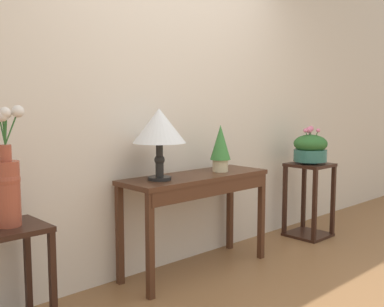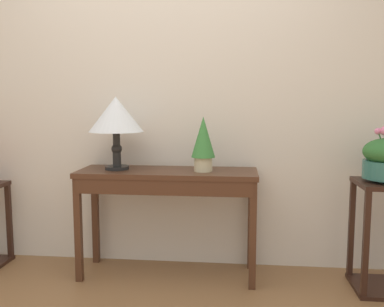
{
  "view_description": "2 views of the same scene",
  "coord_description": "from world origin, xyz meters",
  "views": [
    {
      "loc": [
        -2.33,
        -1.32,
        1.3
      ],
      "look_at": [
        0.07,
        1.23,
        0.92
      ],
      "focal_mm": 42.44,
      "sensor_mm": 36.0,
      "label": 1
    },
    {
      "loc": [
        0.53,
        -1.71,
        1.23
      ],
      "look_at": [
        0.23,
        1.14,
        0.88
      ],
      "focal_mm": 39.45,
      "sensor_mm": 36.0,
      "label": 2
    }
  ],
  "objects": [
    {
      "name": "back_wall_with_art",
      "position": [
        0.0,
        1.46,
        1.4
      ],
      "size": [
        9.0,
        0.1,
        2.8
      ],
      "color": "beige",
      "rests_on": "ground"
    },
    {
      "name": "potted_plant_on_console",
      "position": [
        0.3,
        1.14,
        0.96
      ],
      "size": [
        0.16,
        0.16,
        0.38
      ],
      "color": "beige",
      "rests_on": "console_table"
    },
    {
      "name": "table_lamp",
      "position": [
        -0.31,
        1.16,
        1.13
      ],
      "size": [
        0.38,
        0.38,
        0.51
      ],
      "color": "black",
      "rests_on": "console_table"
    },
    {
      "name": "console_table",
      "position": [
        0.05,
        1.14,
        0.65
      ],
      "size": [
        1.24,
        0.42,
        0.76
      ],
      "color": "#472819",
      "rests_on": "ground"
    }
  ]
}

